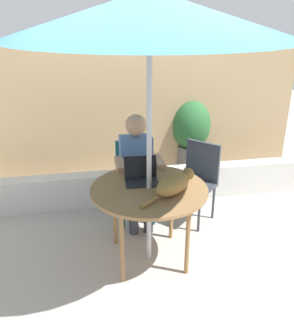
# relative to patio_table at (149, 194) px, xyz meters

# --- Properties ---
(ground_plane) EXTENTS (14.00, 14.00, 0.00)m
(ground_plane) POSITION_rel_patio_table_xyz_m (0.00, 0.00, -0.69)
(ground_plane) COLOR #ADA399
(fence_back) EXTENTS (4.90, 0.08, 1.85)m
(fence_back) POSITION_rel_patio_table_xyz_m (0.00, 1.96, 0.23)
(fence_back) COLOR tan
(fence_back) RESTS_ON ground
(planter_wall_low) EXTENTS (4.41, 0.20, 0.41)m
(planter_wall_low) POSITION_rel_patio_table_xyz_m (0.00, 1.15, -0.48)
(planter_wall_low) COLOR beige
(planter_wall_low) RESTS_ON ground
(patio_table) EXTENTS (1.05, 1.05, 0.75)m
(patio_table) POSITION_rel_patio_table_xyz_m (0.00, 0.00, 0.00)
(patio_table) COLOR olive
(patio_table) RESTS_ON ground
(patio_umbrella) EXTENTS (2.24, 2.24, 2.35)m
(patio_umbrella) POSITION_rel_patio_table_xyz_m (0.00, 0.00, 1.49)
(patio_umbrella) COLOR #B7B7BC
(patio_umbrella) RESTS_ON ground
(chair_occupied) EXTENTS (0.40, 0.40, 0.88)m
(chair_occupied) POSITION_rel_patio_table_xyz_m (0.00, 0.83, -0.17)
(chair_occupied) COLOR #1E606B
(chair_occupied) RESTS_ON ground
(chair_empty) EXTENTS (0.57, 0.57, 0.88)m
(chair_empty) POSITION_rel_patio_table_xyz_m (0.68, 0.65, -0.17)
(chair_empty) COLOR #33383F
(chair_empty) RESTS_ON ground
(person_seated) EXTENTS (0.48, 0.48, 1.22)m
(person_seated) POSITION_rel_patio_table_xyz_m (0.00, 0.67, -0.00)
(person_seated) COLOR #4C72A5
(person_seated) RESTS_ON ground
(laptop) EXTENTS (0.31, 0.27, 0.21)m
(laptop) POSITION_rel_patio_table_xyz_m (-0.04, 0.17, 0.12)
(laptop) COLOR black
(laptop) RESTS_ON patio_table
(cat) EXTENTS (0.55, 0.43, 0.17)m
(cat) POSITION_rel_patio_table_xyz_m (0.20, -0.13, 0.14)
(cat) COLOR olive
(cat) RESTS_ON patio_table
(potted_plant_near_fence) EXTENTS (0.55, 0.55, 1.05)m
(potted_plant_near_fence) POSITION_rel_patio_table_xyz_m (0.98, 1.95, -0.10)
(potted_plant_near_fence) COLOR #595654
(potted_plant_near_fence) RESTS_ON ground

